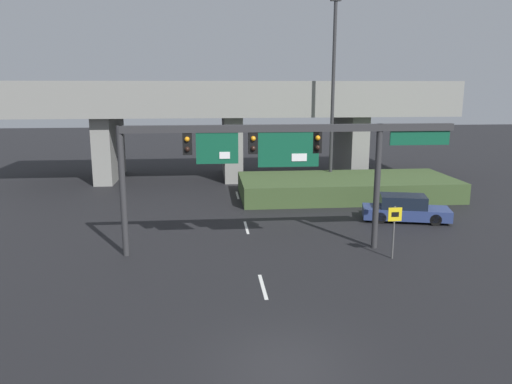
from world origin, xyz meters
TOP-DOWN VIEW (x-y plane):
  - ground_plane at (0.00, 0.00)m, footprint 160.00×160.00m
  - lane_markings at (0.00, 13.34)m, footprint 0.14×34.56m
  - signal_gantry at (1.07, 9.38)m, footprint 14.91×0.44m
  - speed_limit_sign at (6.01, 7.85)m, footprint 0.60×0.11m
  - highway_light_pole_near at (6.85, 22.66)m, footprint 0.70×0.36m
  - overpass_bridge at (0.00, 28.63)m, footprint 34.90×8.38m
  - grass_embankment at (7.38, 20.26)m, footprint 14.42×6.20m
  - parked_sedan_near_right at (8.96, 13.86)m, footprint 5.01×2.86m

SIDE VIEW (x-z plane):
  - ground_plane at x=0.00m, z-range 0.00..0.00m
  - lane_markings at x=0.00m, z-range 0.00..0.01m
  - grass_embankment at x=7.38m, z-range 0.00..1.32m
  - parked_sedan_near_right at x=8.96m, z-range -0.06..1.41m
  - speed_limit_sign at x=6.01m, z-range 0.36..2.73m
  - signal_gantry at x=1.07m, z-range 1.79..7.57m
  - overpass_bridge at x=0.00m, z-range 1.39..9.16m
  - highway_light_pole_near at x=6.85m, z-range 0.37..13.66m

